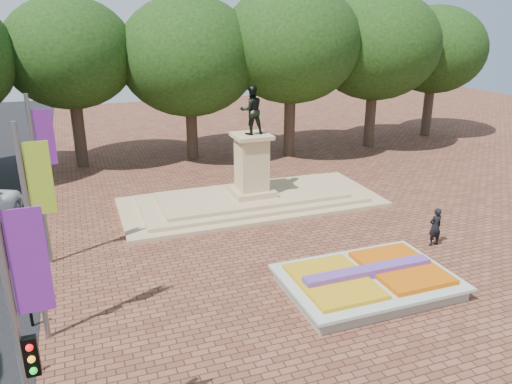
% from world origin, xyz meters
% --- Properties ---
extents(ground, '(90.00, 90.00, 0.00)m').
position_xyz_m(ground, '(0.00, 0.00, 0.00)').
color(ground, brown).
rests_on(ground, ground).
extents(flower_bed, '(6.30, 4.30, 0.91)m').
position_xyz_m(flower_bed, '(1.03, -2.00, 0.38)').
color(flower_bed, gray).
rests_on(flower_bed, ground).
extents(monument, '(14.00, 6.00, 6.40)m').
position_xyz_m(monument, '(0.00, 8.00, 0.88)').
color(monument, tan).
rests_on(monument, ground).
extents(tree_row_back, '(44.80, 8.80, 10.43)m').
position_xyz_m(tree_row_back, '(2.33, 18.00, 6.67)').
color(tree_row_back, '#3C2920').
rests_on(tree_row_back, ground).
extents(banner_poles, '(0.88, 11.17, 7.00)m').
position_xyz_m(banner_poles, '(-10.08, -1.31, 3.88)').
color(banner_poles, slate).
rests_on(banner_poles, ground).
extents(bollard_row, '(0.12, 13.12, 0.98)m').
position_xyz_m(bollard_row, '(-10.70, -1.50, 0.53)').
color(bollard_row, black).
rests_on(bollard_row, ground).
extents(pedestrian, '(0.65, 0.44, 1.78)m').
position_xyz_m(pedestrian, '(5.88, 0.29, 0.89)').
color(pedestrian, black).
rests_on(pedestrian, ground).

